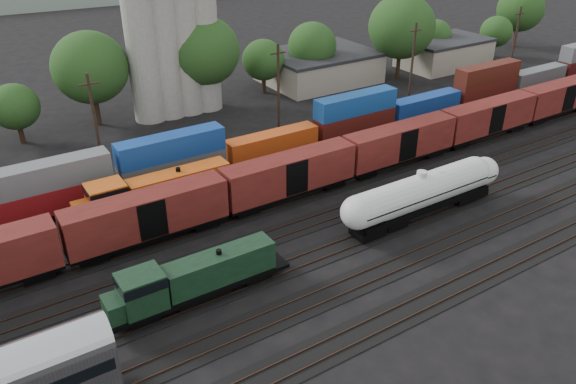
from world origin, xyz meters
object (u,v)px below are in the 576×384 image
orange_locomotive (152,193)px  grain_silo (171,37)px  green_locomotive (189,280)px  tank_car_a (419,193)px

orange_locomotive → grain_silo: (13.68, 26.00, 8.74)m
grain_silo → green_locomotive: bearing=-111.6°
green_locomotive → tank_car_a: (24.59, -0.00, 0.58)m
orange_locomotive → grain_silo: size_ratio=0.61×
tank_car_a → grain_silo: 42.66m
orange_locomotive → tank_car_a: bearing=-34.3°
green_locomotive → grain_silo: bearing=68.4°
green_locomotive → grain_silo: (16.27, 41.00, 8.92)m
green_locomotive → tank_car_a: bearing=-0.0°
tank_car_a → grain_silo: grain_silo is taller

